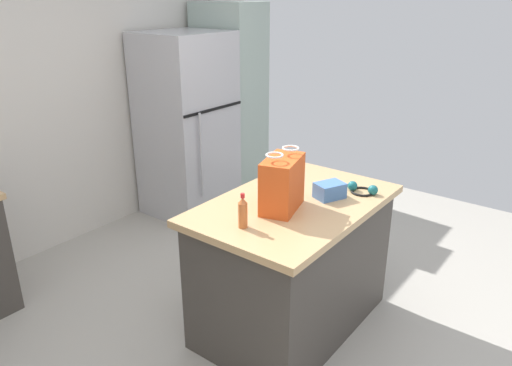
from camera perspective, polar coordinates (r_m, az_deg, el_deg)
name	(u,v)px	position (r m, az deg, el deg)	size (l,w,h in m)	color
ground	(282,341)	(3.31, 3.06, -17.91)	(6.03, 6.03, 0.00)	#ADA89E
back_wall	(47,99)	(4.40, -23.17, 9.01)	(5.03, 0.13, 2.54)	silver
kitchen_island	(293,264)	(3.21, 4.30, -9.41)	(1.32, 0.85, 0.89)	#423D38
refrigerator	(187,126)	(4.82, -8.02, 6.65)	(0.78, 0.75, 1.76)	#B7B7BC
tall_cabinet	(230,102)	(5.26, -3.02, 9.42)	(0.48, 0.67, 2.00)	#9EB2A8
shopping_bag	(282,184)	(2.85, 3.06, -0.07)	(0.36, 0.26, 0.36)	#DB511E
small_box	(330,190)	(3.07, 8.57, -0.86)	(0.18, 0.13, 0.10)	#4775B7
bottle	(243,213)	(2.65, -1.55, -3.46)	(0.05, 0.05, 0.20)	#C66633
ear_defenders	(362,189)	(3.20, 12.30, -0.72)	(0.17, 0.20, 0.06)	black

